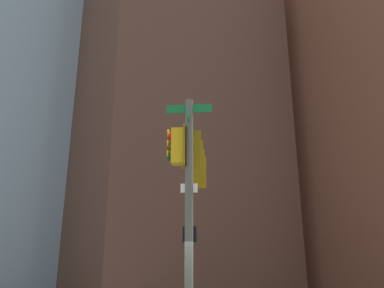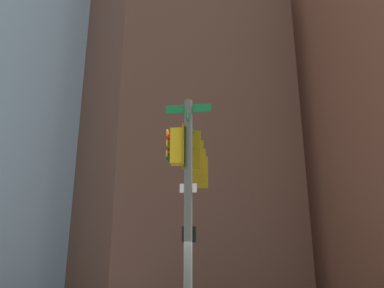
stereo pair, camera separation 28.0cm
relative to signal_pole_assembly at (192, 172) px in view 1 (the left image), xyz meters
The scene contains 4 objects.
signal_pole_assembly is the anchor object (origin of this frame).
building_brick_nearside 36.74m from the signal_pole_assembly, 116.58° to the right, with size 20.48×20.71×44.72m, color #4C3328.
building_glass_tower 49.41m from the signal_pole_assembly, 93.31° to the right, with size 32.10×25.50×56.65m, color #7A99B2.
building_brick_farside 67.52m from the signal_pole_assembly, 106.97° to the right, with size 17.30×18.62×54.76m, color brown.
Camera 1 is at (5.63, 9.02, 1.75)m, focal length 37.64 mm.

